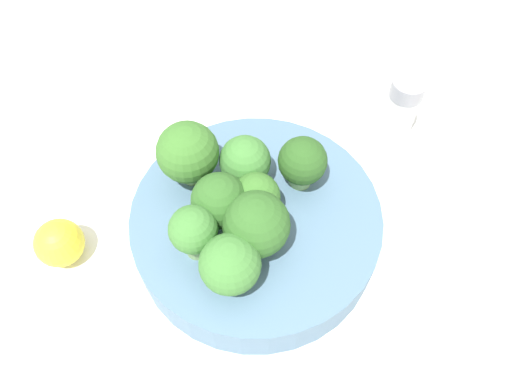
{
  "coord_description": "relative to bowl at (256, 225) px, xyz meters",
  "views": [
    {
      "loc": [
        -0.07,
        0.22,
        0.42
      ],
      "look_at": [
        0.0,
        0.0,
        0.08
      ],
      "focal_mm": 35.0,
      "sensor_mm": 36.0,
      "label": 1
    }
  ],
  "objects": [
    {
      "name": "lemon_wedge",
      "position": [
        0.16,
        0.07,
        -0.0
      ],
      "size": [
        0.04,
        0.04,
        0.04
      ],
      "primitive_type": "sphere",
      "color": "yellow",
      "rests_on": "ground_plane"
    },
    {
      "name": "almond_crumb_4",
      "position": [
        0.11,
        -0.11,
        -0.02
      ],
      "size": [
        0.01,
        0.01,
        0.01
      ],
      "primitive_type": "cube",
      "rotation": [
        0.0,
        0.0,
        2.01
      ],
      "color": "#AD7F4C",
      "rests_on": "ground_plane"
    },
    {
      "name": "broccoli_floret_5",
      "position": [
        0.07,
        -0.02,
        0.06
      ],
      "size": [
        0.05,
        0.05,
        0.07
      ],
      "color": "#84AD66",
      "rests_on": "bowl"
    },
    {
      "name": "broccoli_floret_1",
      "position": [
        0.03,
        0.02,
        0.05
      ],
      "size": [
        0.05,
        0.05,
        0.06
      ],
      "color": "#84AD66",
      "rests_on": "bowl"
    },
    {
      "name": "broccoli_floret_4",
      "position": [
        -0.0,
        -0.0,
        0.05
      ],
      "size": [
        0.04,
        0.04,
        0.05
      ],
      "color": "#7A9E5B",
      "rests_on": "bowl"
    },
    {
      "name": "bowl",
      "position": [
        0.0,
        0.0,
        0.0
      ],
      "size": [
        0.22,
        0.22,
        0.04
      ],
      "primitive_type": "cylinder",
      "color": "slate",
      "rests_on": "ground_plane"
    },
    {
      "name": "broccoli_floret_2",
      "position": [
        -0.0,
        0.07,
        0.05
      ],
      "size": [
        0.05,
        0.05,
        0.05
      ],
      "color": "#84AD66",
      "rests_on": "bowl"
    },
    {
      "name": "pepper_shaker",
      "position": [
        -0.1,
        -0.16,
        0.02
      ],
      "size": [
        0.03,
        0.03,
        0.08
      ],
      "color": "silver",
      "rests_on": "ground_plane"
    },
    {
      "name": "broccoli_floret_3",
      "position": [
        -0.01,
        0.03,
        0.06
      ],
      "size": [
        0.05,
        0.05,
        0.06
      ],
      "color": "#84AD66",
      "rests_on": "bowl"
    },
    {
      "name": "almond_crumb_3",
      "position": [
        0.13,
        -0.09,
        -0.02
      ],
      "size": [
        0.01,
        0.0,
        0.01
      ],
      "primitive_type": "cube",
      "rotation": [
        0.0,
        0.0,
        3.23
      ],
      "color": "olive",
      "rests_on": "ground_plane"
    },
    {
      "name": "ground_plane",
      "position": [
        0.0,
        0.0,
        -0.02
      ],
      "size": [
        3.0,
        3.0,
        0.0
      ],
      "primitive_type": "plane",
      "color": "white"
    },
    {
      "name": "broccoli_floret_0",
      "position": [
        -0.03,
        -0.04,
        0.05
      ],
      "size": [
        0.04,
        0.04,
        0.05
      ],
      "color": "#84AD66",
      "rests_on": "bowl"
    },
    {
      "name": "broccoli_floret_6",
      "position": [
        0.02,
        -0.03,
        0.05
      ],
      "size": [
        0.05,
        0.05,
        0.05
      ],
      "color": "#84AD66",
      "rests_on": "bowl"
    },
    {
      "name": "broccoli_floret_7",
      "position": [
        0.04,
        0.05,
        0.06
      ],
      "size": [
        0.04,
        0.04,
        0.06
      ],
      "color": "#7A9E5B",
      "rests_on": "bowl"
    }
  ]
}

